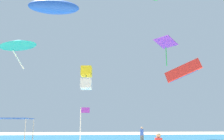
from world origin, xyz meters
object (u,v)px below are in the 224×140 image
canopy_tent (12,120)px  kite_box_yellow (86,78)px  kite_parafoil_red (183,71)px  person_near_tent (142,133)px  banner_flag (82,126)px  kite_inflatable_blue (54,7)px  kite_delta_teal (18,43)px  kite_diamond_purple (166,43)px

canopy_tent → kite_box_yellow: kite_box_yellow is taller
kite_box_yellow → kite_parafoil_red: bearing=151.3°
person_near_tent → banner_flag: 14.13m
person_near_tent → kite_inflatable_blue: 21.66m
kite_delta_teal → kite_parafoil_red: (18.62, -4.43, -4.02)m
canopy_tent → kite_inflatable_blue: 20.42m
kite_parafoil_red → kite_box_yellow: bearing=-3.1°
banner_flag → kite_parafoil_red: 14.60m
kite_inflatable_blue → kite_diamond_purple: size_ratio=1.59×
canopy_tent → kite_box_yellow: size_ratio=1.00×
kite_inflatable_blue → kite_diamond_purple: (18.04, 4.97, -3.36)m
banner_flag → kite_inflatable_blue: size_ratio=0.42×
person_near_tent → banner_flag: size_ratio=0.56×
banner_flag → kite_parafoil_red: bearing=39.4°
kite_inflatable_blue → kite_box_yellow: size_ratio=2.44×
canopy_tent → kite_parafoil_red: bearing=11.8°
kite_inflatable_blue → kite_parafoil_red: bearing=147.6°
canopy_tent → kite_delta_teal: 12.33m
kite_delta_teal → kite_box_yellow: bearing=94.4°
kite_inflatable_blue → kite_parafoil_red: size_ratio=2.15×
canopy_tent → kite_box_yellow: (5.95, 10.59, 5.62)m
kite_parafoil_red → canopy_tent: bearing=43.5°
person_near_tent → kite_diamond_purple: size_ratio=0.38×
person_near_tent → canopy_tent: bearing=173.6°
canopy_tent → person_near_tent: bearing=30.5°
banner_flag → kite_parafoil_red: kite_parafoil_red is taller
person_near_tent → kite_inflatable_blue: size_ratio=0.24×
canopy_tent → kite_inflatable_blue: bearing=85.3°
person_near_tent → banner_flag: banner_flag is taller
kite_inflatable_blue → kite_delta_teal: kite_inflatable_blue is taller
kite_inflatable_blue → kite_box_yellow: kite_inflatable_blue is taller
kite_diamond_purple → canopy_tent: bearing=-84.6°
kite_box_yellow → kite_diamond_purple: 16.40m
banner_flag → kite_delta_teal: kite_delta_teal is taller
kite_parafoil_red → kite_diamond_purple: kite_diamond_purple is taller
kite_delta_teal → canopy_tent: bearing=2.7°
person_near_tent → kite_parafoil_red: (3.79, -3.94, 6.59)m
kite_box_yellow → kite_delta_teal: bearing=24.5°
canopy_tent → banner_flag: banner_flag is taller
canopy_tent → kite_parafoil_red: (16.28, 3.40, 5.21)m
kite_parafoil_red → kite_diamond_purple: size_ratio=0.74×
banner_flag → kite_diamond_purple: kite_diamond_purple is taller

